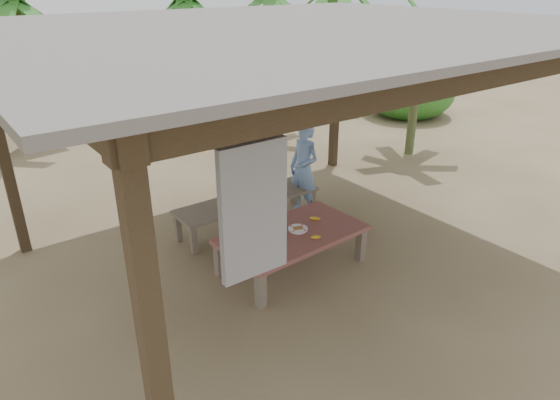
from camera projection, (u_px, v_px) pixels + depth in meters
ground at (292, 256)px, 6.63m from camera, size 80.00×80.00×0.00m
pavilion at (294, 39)px, 5.47m from camera, size 6.60×5.60×2.95m
work_table at (292, 237)px, 6.22m from camera, size 1.84×1.08×0.50m
bench at (248, 202)px, 7.27m from camera, size 2.20×0.60×0.45m
ripe_banana_bunch at (262, 231)px, 6.02m from camera, size 0.36×0.34×0.18m
plate at (298, 229)px, 6.23m from camera, size 0.25×0.25×0.04m
loose_banana_front at (316, 237)px, 6.03m from camera, size 0.15×0.08×0.04m
loose_banana_side at (315, 218)px, 6.49m from camera, size 0.14×0.12×0.04m
water_flask at (246, 225)px, 6.10m from camera, size 0.07×0.07×0.28m
green_banana_stalk at (229, 193)px, 7.01m from camera, size 0.30×0.30×0.34m
cooking_pot at (258, 188)px, 7.40m from camera, size 0.20×0.20×0.17m
skewer_rack at (276, 184)px, 7.42m from camera, size 0.18×0.08×0.24m
woman at (304, 169)px, 7.57m from camera, size 0.39×0.56×1.46m
banana_plant_ne at (270, 5)px, 10.67m from camera, size 1.80×1.80×3.32m
banana_plant_n at (186, 10)px, 10.74m from camera, size 1.80×1.80×3.21m
banana_plant_nw at (14, 12)px, 9.68m from camera, size 1.80×1.80×3.26m
banana_plant_e at (421, 40)px, 9.52m from camera, size 1.80×1.80×2.77m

